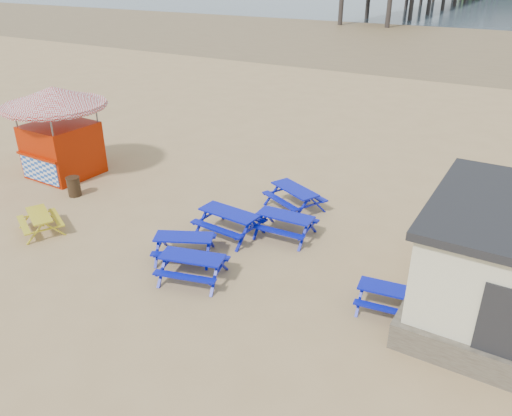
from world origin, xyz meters
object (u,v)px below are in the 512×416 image
Objects in this scene: picnic_table_blue_a at (229,223)px; picnic_table_yellow at (41,223)px; picnic_table_blue_b at (295,199)px; ice_cream_kiosk at (57,121)px; litter_bin at (74,186)px.

picnic_table_yellow is at bearing -146.74° from picnic_table_blue_a.
picnic_table_blue_b is 1.24× the size of picnic_table_yellow.
picnic_table_blue_a is at bearing 56.08° from picnic_table_yellow.
picnic_table_blue_a is 0.49× the size of ice_cream_kiosk.
picnic_table_blue_a reaches higher than picnic_table_blue_b.
picnic_table_blue_a reaches higher than picnic_table_yellow.
picnic_table_blue_b is at bearing 12.69° from ice_cream_kiosk.
litter_bin is (-8.01, -3.43, -0.02)m from picnic_table_blue_b.
picnic_table_blue_b is at bearing 69.45° from picnic_table_yellow.
picnic_table_blue_a is 2.74× the size of litter_bin.
picnic_table_blue_a is 6.47m from picnic_table_yellow.
litter_bin is at bearing -31.84° from ice_cream_kiosk.
picnic_table_yellow is 5.69m from ice_cream_kiosk.
ice_cream_kiosk is 5.56× the size of litter_bin.
litter_bin is (2.10, -1.36, -2.02)m from ice_cream_kiosk.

